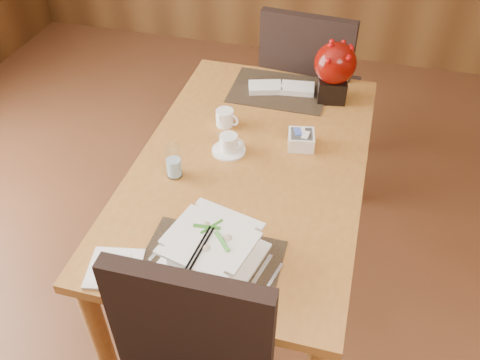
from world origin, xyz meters
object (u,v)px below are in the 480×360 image
(water_glass, at_px, (173,161))
(far_chair, at_px, (308,87))
(dining_table, at_px, (250,179))
(soup_setting, at_px, (212,249))
(coffee_cup, at_px, (229,145))
(creamer_jug, at_px, (225,118))
(berry_decor, at_px, (335,68))
(sugar_caddy, at_px, (301,140))
(bread_plate, at_px, (115,269))

(water_glass, distance_m, far_chair, 1.13)
(dining_table, xyz_separation_m, soup_setting, (0.00, -0.53, 0.16))
(coffee_cup, relative_size, far_chair, 0.13)
(creamer_jug, xyz_separation_m, far_chair, (0.27, 0.67, -0.20))
(soup_setting, relative_size, berry_decor, 1.26)
(soup_setting, bearing_deg, coffee_cup, 114.46)
(berry_decor, bearing_deg, creamer_jug, -141.92)
(dining_table, distance_m, far_chair, 0.89)
(coffee_cup, distance_m, far_chair, 0.89)
(water_glass, height_order, far_chair, far_chair)
(soup_setting, height_order, coffee_cup, soup_setting)
(soup_setting, xyz_separation_m, sugar_caddy, (0.17, 0.68, -0.03))
(soup_setting, height_order, creamer_jug, soup_setting)
(berry_decor, xyz_separation_m, bread_plate, (-0.54, -1.19, -0.15))
(dining_table, xyz_separation_m, bread_plate, (-0.29, -0.64, 0.10))
(coffee_cup, distance_m, water_glass, 0.26)
(bread_plate, bearing_deg, water_glass, 87.05)
(coffee_cup, height_order, sugar_caddy, coffee_cup)
(water_glass, height_order, bread_plate, water_glass)
(dining_table, xyz_separation_m, sugar_caddy, (0.18, 0.15, 0.13))
(creamer_jug, relative_size, far_chair, 0.10)
(berry_decor, distance_m, bread_plate, 1.31)
(coffee_cup, relative_size, berry_decor, 0.50)
(bread_plate, bearing_deg, dining_table, 65.77)
(coffee_cup, bearing_deg, creamer_jug, 111.03)
(soup_setting, height_order, sugar_caddy, soup_setting)
(dining_table, bearing_deg, berry_decor, 65.51)
(sugar_caddy, bearing_deg, creamer_jug, 169.27)
(soup_setting, distance_m, water_glass, 0.46)
(dining_table, bearing_deg, far_chair, 83.48)
(soup_setting, relative_size, water_glass, 2.44)
(bread_plate, bearing_deg, berry_decor, 65.65)
(creamer_jug, distance_m, berry_decor, 0.55)
(coffee_cup, bearing_deg, soup_setting, -79.48)
(bread_plate, distance_m, far_chair, 1.58)
(water_glass, bearing_deg, far_chair, 70.67)
(water_glass, distance_m, sugar_caddy, 0.54)
(dining_table, bearing_deg, sugar_caddy, 40.81)
(water_glass, bearing_deg, dining_table, 30.86)
(soup_setting, distance_m, far_chair, 1.43)
(soup_setting, bearing_deg, dining_table, 104.19)
(sugar_caddy, relative_size, bread_plate, 0.63)
(dining_table, height_order, berry_decor, berry_decor)
(coffee_cup, distance_m, bread_plate, 0.71)
(dining_table, relative_size, far_chair, 1.43)
(dining_table, height_order, far_chair, far_chair)
(dining_table, relative_size, sugar_caddy, 14.28)
(soup_setting, bearing_deg, water_glass, 139.75)
(dining_table, bearing_deg, creamer_jug, 128.21)
(berry_decor, bearing_deg, dining_table, -114.49)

